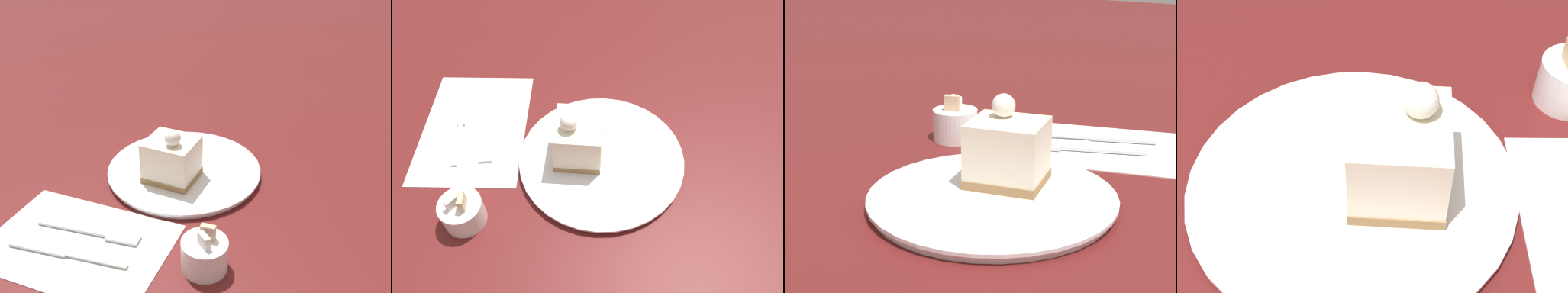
% 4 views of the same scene
% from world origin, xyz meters
% --- Properties ---
extents(ground_plane, '(4.00, 4.00, 0.00)m').
position_xyz_m(ground_plane, '(0.00, 0.00, 0.00)').
color(ground_plane, '#5B1919').
extents(plate, '(0.27, 0.27, 0.01)m').
position_xyz_m(plate, '(0.03, -0.01, 0.01)').
color(plate, white).
rests_on(plate, ground_plane).
extents(cake_slice, '(0.09, 0.10, 0.10)m').
position_xyz_m(cake_slice, '(0.07, -0.01, 0.05)').
color(cake_slice, '#9E7547').
rests_on(cake_slice, plate).
extents(napkin, '(0.24, 0.30, 0.00)m').
position_xyz_m(napkin, '(0.27, -0.03, 0.00)').
color(napkin, white).
rests_on(napkin, ground_plane).
extents(fork, '(0.07, 0.16, 0.00)m').
position_xyz_m(fork, '(0.24, -0.02, 0.01)').
color(fork, silver).
rests_on(fork, napkin).
extents(knife, '(0.07, 0.17, 0.00)m').
position_xyz_m(knife, '(0.30, -0.04, 0.01)').
color(knife, silver).
rests_on(knife, napkin).
extents(sugar_bowl, '(0.06, 0.06, 0.07)m').
position_xyz_m(sugar_bowl, '(0.20, 0.14, 0.02)').
color(sugar_bowl, white).
rests_on(sugar_bowl, ground_plane).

